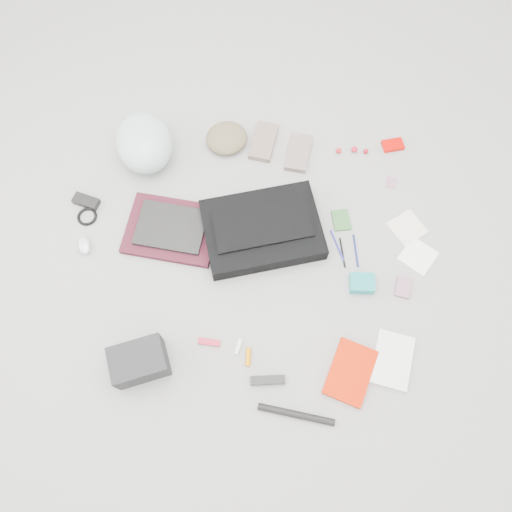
{
  "coord_description": "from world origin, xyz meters",
  "views": [
    {
      "loc": [
        -0.01,
        -0.79,
        2.04
      ],
      "look_at": [
        0.0,
        0.0,
        0.05
      ],
      "focal_mm": 35.0,
      "sensor_mm": 36.0,
      "label": 1
    }
  ],
  "objects_px": {
    "messenger_bag": "(262,230)",
    "laptop": "(171,227)",
    "bike_helmet": "(144,143)",
    "book_red": "(350,372)",
    "accordion_wallet": "(362,283)",
    "camera_bag": "(139,362)"
  },
  "relations": [
    {
      "from": "camera_bag",
      "to": "accordion_wallet",
      "type": "bearing_deg",
      "value": 3.44
    },
    {
      "from": "laptop",
      "to": "messenger_bag",
      "type": "bearing_deg",
      "value": 8.36
    },
    {
      "from": "laptop",
      "to": "book_red",
      "type": "xyz_separation_m",
      "value": [
        0.75,
        -0.63,
        -0.03
      ]
    },
    {
      "from": "laptop",
      "to": "accordion_wallet",
      "type": "relative_size",
      "value": 2.92
    },
    {
      "from": "camera_bag",
      "to": "messenger_bag",
      "type": "bearing_deg",
      "value": 33.16
    },
    {
      "from": "bike_helmet",
      "to": "book_red",
      "type": "bearing_deg",
      "value": -64.45
    },
    {
      "from": "messenger_bag",
      "to": "laptop",
      "type": "relative_size",
      "value": 1.69
    },
    {
      "from": "messenger_bag",
      "to": "laptop",
      "type": "height_order",
      "value": "messenger_bag"
    },
    {
      "from": "book_red",
      "to": "accordion_wallet",
      "type": "relative_size",
      "value": 2.35
    },
    {
      "from": "bike_helmet",
      "to": "accordion_wallet",
      "type": "distance_m",
      "value": 1.17
    },
    {
      "from": "laptop",
      "to": "accordion_wallet",
      "type": "height_order",
      "value": "accordion_wallet"
    },
    {
      "from": "book_red",
      "to": "accordion_wallet",
      "type": "height_order",
      "value": "accordion_wallet"
    },
    {
      "from": "messenger_bag",
      "to": "laptop",
      "type": "bearing_deg",
      "value": 166.19
    },
    {
      "from": "laptop",
      "to": "camera_bag",
      "type": "bearing_deg",
      "value": -87.33
    },
    {
      "from": "bike_helmet",
      "to": "accordion_wallet",
      "type": "bearing_deg",
      "value": -49.68
    },
    {
      "from": "messenger_bag",
      "to": "camera_bag",
      "type": "xyz_separation_m",
      "value": [
        -0.49,
        -0.58,
        0.03
      ]
    },
    {
      "from": "laptop",
      "to": "bike_helmet",
      "type": "distance_m",
      "value": 0.43
    },
    {
      "from": "bike_helmet",
      "to": "camera_bag",
      "type": "xyz_separation_m",
      "value": [
        0.05,
        -1.0,
        -0.03
      ]
    },
    {
      "from": "messenger_bag",
      "to": "book_red",
      "type": "bearing_deg",
      "value": -72.04
    },
    {
      "from": "messenger_bag",
      "to": "bike_helmet",
      "type": "xyz_separation_m",
      "value": [
        -0.54,
        0.42,
        0.06
      ]
    },
    {
      "from": "bike_helmet",
      "to": "camera_bag",
      "type": "relative_size",
      "value": 1.53
    },
    {
      "from": "camera_bag",
      "to": "book_red",
      "type": "xyz_separation_m",
      "value": [
        0.84,
        -0.04,
        -0.06
      ]
    }
  ]
}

